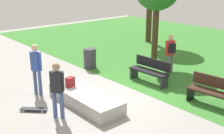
{
  "coord_description": "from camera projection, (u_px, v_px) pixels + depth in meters",
  "views": [
    {
      "loc": [
        6.74,
        -5.75,
        3.93
      ],
      "look_at": [
        -0.06,
        0.11,
        1.01
      ],
      "focal_mm": 46.02,
      "sensor_mm": 36.0,
      "label": 1
    }
  ],
  "objects": [
    {
      "name": "skater_watching",
      "position": [
        36.0,
        65.0,
        9.53
      ],
      "size": [
        0.41,
        0.29,
        1.75
      ],
      "color": "#3F5184",
      "rests_on": "ground_plane"
    },
    {
      "name": "pedestrian_with_backpack",
      "position": [
        170.0,
        51.0,
        11.61
      ],
      "size": [
        0.43,
        0.42,
        1.6
      ],
      "color": "slate",
      "rests_on": "ground_plane"
    },
    {
      "name": "skateboard_by_ledge",
      "position": [
        34.0,
        109.0,
        8.61
      ],
      "size": [
        0.71,
        0.7,
        0.08
      ],
      "color": "black",
      "rests_on": "ground_plane"
    },
    {
      "name": "skater_performing_trick",
      "position": [
        57.0,
        87.0,
        7.94
      ],
      "size": [
        0.38,
        0.35,
        1.64
      ],
      "color": "#3F5184",
      "rests_on": "ground_plane"
    },
    {
      "name": "ground_plane",
      "position": [
        111.0,
        97.0,
        9.64
      ],
      "size": [
        28.0,
        28.0,
        0.0
      ],
      "primitive_type": "plane",
      "color": "gray"
    },
    {
      "name": "park_bench_near_path",
      "position": [
        150.0,
        70.0,
        10.76
      ],
      "size": [
        1.62,
        0.53,
        0.91
      ],
      "color": "black",
      "rests_on": "ground_plane"
    },
    {
      "name": "trash_bin",
      "position": [
        90.0,
        58.0,
        12.46
      ],
      "size": [
        0.54,
        0.54,
        0.86
      ],
      "primitive_type": "cylinder",
      "color": "#333338",
      "rests_on": "ground_plane"
    },
    {
      "name": "concrete_ledge",
      "position": [
        85.0,
        99.0,
        9.0
      ],
      "size": [
        2.79,
        0.98,
        0.4
      ],
      "primitive_type": "cube",
      "color": "#A8A59E",
      "rests_on": "ground_plane"
    },
    {
      "name": "backpack_on_ledge",
      "position": [
        70.0,
        82.0,
        9.39
      ],
      "size": [
        0.28,
        0.33,
        0.32
      ],
      "primitive_type": "cube",
      "rotation": [
        0.0,
        0.0,
        1.9
      ],
      "color": "maroon",
      "rests_on": "concrete_ledge"
    },
    {
      "name": "park_bench_near_lamppost",
      "position": [
        214.0,
        91.0,
        8.84
      ],
      "size": [
        1.64,
        0.63,
        0.91
      ],
      "color": "#331E14",
      "rests_on": "ground_plane"
    }
  ]
}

